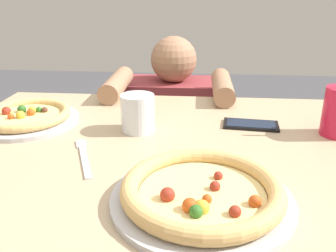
{
  "coord_description": "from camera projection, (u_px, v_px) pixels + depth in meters",
  "views": [
    {
      "loc": [
        0.05,
        -0.78,
        1.12
      ],
      "look_at": [
        -0.03,
        0.08,
        0.78
      ],
      "focal_mm": 38.7,
      "sensor_mm": 36.0,
      "label": 1
    }
  ],
  "objects": [
    {
      "name": "cell_phone",
      "position": [
        251.0,
        125.0,
        1.01
      ],
      "size": [
        0.16,
        0.09,
        0.01
      ],
      "color": "black",
      "rests_on": "dining_table"
    },
    {
      "name": "fork",
      "position": [
        84.0,
        155.0,
        0.83
      ],
      "size": [
        0.09,
        0.19,
        0.0
      ],
      "color": "silver",
      "rests_on": "dining_table"
    },
    {
      "name": "water_cup_clear",
      "position": [
        138.0,
        112.0,
        0.96
      ],
      "size": [
        0.09,
        0.09,
        0.1
      ],
      "color": "silver",
      "rests_on": "dining_table"
    },
    {
      "name": "pizza_far",
      "position": [
        25.0,
        117.0,
        1.03
      ],
      "size": [
        0.3,
        0.3,
        0.04
      ],
      "color": "#B7B7BC",
      "rests_on": "dining_table"
    },
    {
      "name": "dining_table",
      "position": [
        176.0,
        190.0,
        0.91
      ],
      "size": [
        1.22,
        0.89,
        0.75
      ],
      "color": "tan",
      "rests_on": "ground"
    },
    {
      "name": "diner_seated",
      "position": [
        173.0,
        154.0,
        1.63
      ],
      "size": [
        0.44,
        0.54,
        0.93
      ],
      "color": "#333847",
      "rests_on": "ground"
    },
    {
      "name": "pizza_near",
      "position": [
        202.0,
        193.0,
        0.65
      ],
      "size": [
        0.33,
        0.33,
        0.04
      ],
      "color": "#B7B7BC",
      "rests_on": "dining_table"
    }
  ]
}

